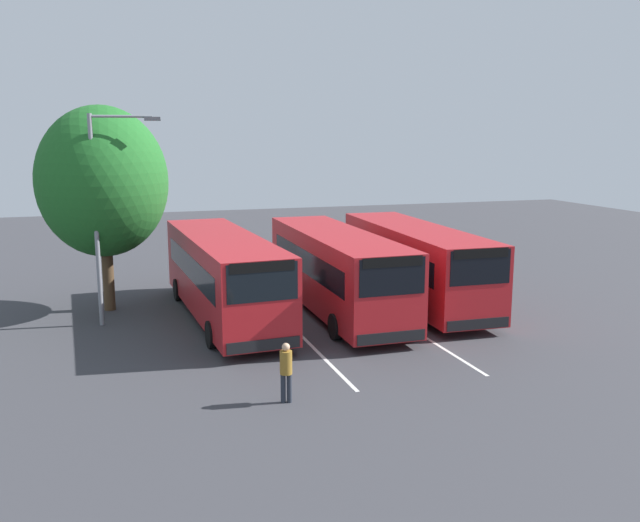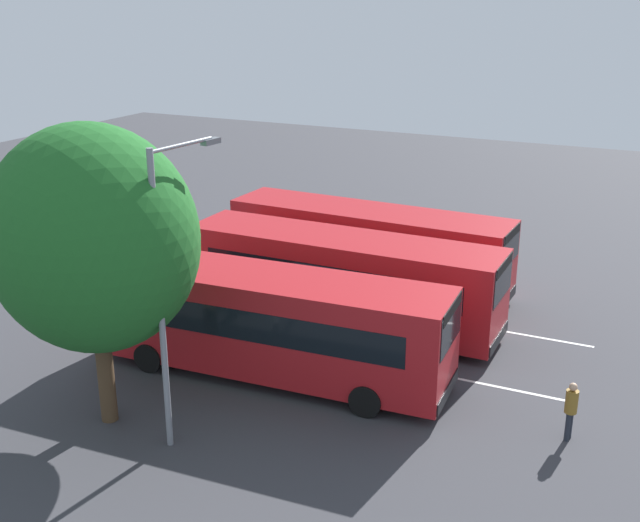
% 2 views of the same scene
% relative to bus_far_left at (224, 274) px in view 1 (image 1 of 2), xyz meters
% --- Properties ---
extents(ground_plane, '(75.21, 75.21, 0.00)m').
position_rel_bus_far_left_xyz_m(ground_plane, '(0.49, 4.14, -1.73)').
color(ground_plane, '#38383D').
extents(bus_far_left, '(10.94, 3.14, 3.15)m').
position_rel_bus_far_left_xyz_m(bus_far_left, '(0.00, 0.00, 0.00)').
color(bus_far_left, '#AD191E').
rests_on(bus_far_left, ground).
extents(bus_center_left, '(10.82, 2.69, 3.15)m').
position_rel_bus_far_left_xyz_m(bus_center_left, '(0.42, 4.34, 0.00)').
color(bus_center_left, '#AD191E').
rests_on(bus_center_left, ground).
extents(bus_center_right, '(10.89, 2.92, 3.15)m').
position_rel_bus_far_left_xyz_m(bus_center_right, '(-0.10, 7.93, 0.00)').
color(bus_center_right, '#AD191E').
rests_on(bus_center_right, ground).
extents(pedestrian, '(0.38, 0.38, 1.60)m').
position_rel_bus_far_left_xyz_m(pedestrian, '(8.61, 0.17, -0.79)').
color(pedestrian, '#232833').
rests_on(pedestrian, ground).
extents(street_lamp, '(0.44, 2.48, 7.58)m').
position_rel_bus_far_left_xyz_m(street_lamp, '(-0.41, -4.20, 2.65)').
color(street_lamp, gray).
rests_on(street_lamp, ground).
extents(depot_tree, '(5.51, 4.96, 7.98)m').
position_rel_bus_far_left_xyz_m(depot_tree, '(-2.63, -4.15, 3.34)').
color(depot_tree, '#4C3823').
rests_on(depot_tree, ground).
extents(lane_stripe_outer_left, '(16.00, 0.25, 0.01)m').
position_rel_bus_far_left_xyz_m(lane_stripe_outer_left, '(0.49, 2.13, -1.72)').
color(lane_stripe_outer_left, silver).
rests_on(lane_stripe_outer_left, ground).
extents(lane_stripe_inner_left, '(16.00, 0.25, 0.01)m').
position_rel_bus_far_left_xyz_m(lane_stripe_inner_left, '(0.49, 6.14, -1.72)').
color(lane_stripe_inner_left, silver).
rests_on(lane_stripe_inner_left, ground).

